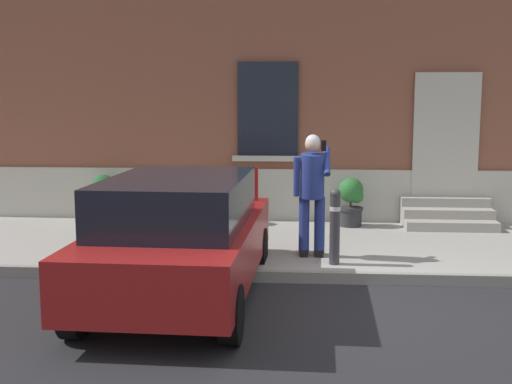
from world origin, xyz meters
TOP-DOWN VIEW (x-y plane):
  - ground_plane at (0.00, 0.00)m, footprint 80.00×80.00m
  - sidewalk at (0.00, 2.80)m, footprint 24.00×3.60m
  - curb_edge at (0.00, 0.94)m, footprint 24.00×0.12m
  - building_facade at (0.00, 5.29)m, footprint 24.00×1.52m
  - entrance_stoop at (1.91, 4.23)m, footprint 1.57×0.96m
  - hatchback_car_red at (-2.07, 0.11)m, footprint 1.89×4.11m
  - bollard_near_person at (-0.19, 1.35)m, footprint 0.15×0.15m
  - person_on_phone at (-0.50, 1.74)m, footprint 0.51×0.47m
  - planter_cream at (-4.28, 4.23)m, footprint 0.44×0.44m
  - planter_olive at (-2.03, 4.14)m, footprint 0.44×0.44m
  - planter_charcoal at (0.22, 4.08)m, footprint 0.44×0.44m

SIDE VIEW (x-z plane):
  - ground_plane at x=0.00m, z-range 0.00..0.00m
  - sidewalk at x=0.00m, z-range 0.00..0.15m
  - curb_edge at x=0.00m, z-range 0.00..0.15m
  - entrance_stoop at x=1.91m, z-range 0.10..0.58m
  - planter_cream at x=-4.28m, z-range 0.18..1.04m
  - planter_olive at x=-2.03m, z-range 0.18..1.04m
  - planter_charcoal at x=0.22m, z-range 0.18..1.04m
  - bollard_near_person at x=-0.19m, z-range 0.19..1.24m
  - hatchback_car_red at x=-2.07m, z-range 0.04..1.54m
  - person_on_phone at x=-0.50m, z-range 0.28..2.03m
  - building_facade at x=0.00m, z-range -0.02..7.48m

